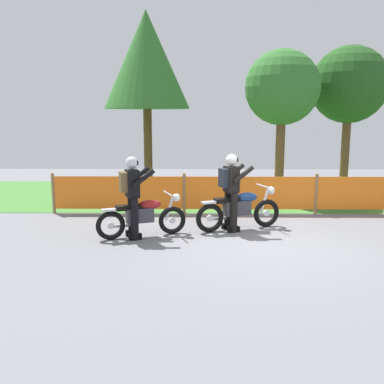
{
  "coord_description": "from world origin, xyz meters",
  "views": [
    {
      "loc": [
        -1.36,
        -8.1,
        2.48
      ],
      "look_at": [
        -1.47,
        0.71,
        0.9
      ],
      "focal_mm": 39.48,
      "sensor_mm": 36.0,
      "label": 1
    }
  ],
  "objects_px": {
    "motorcycle_lead": "(239,209)",
    "rider_lead": "(231,188)",
    "motorcycle_trailing": "(143,216)",
    "rider_trailing": "(132,193)"
  },
  "relations": [
    {
      "from": "motorcycle_lead",
      "to": "rider_lead",
      "type": "distance_m",
      "value": 0.53
    },
    {
      "from": "rider_lead",
      "to": "motorcycle_trailing",
      "type": "bearing_deg",
      "value": 174.77
    },
    {
      "from": "motorcycle_trailing",
      "to": "rider_trailing",
      "type": "xyz_separation_m",
      "value": [
        -0.19,
        -0.08,
        0.51
      ]
    },
    {
      "from": "motorcycle_lead",
      "to": "rider_lead",
      "type": "relative_size",
      "value": 1.15
    },
    {
      "from": "motorcycle_lead",
      "to": "rider_lead",
      "type": "xyz_separation_m",
      "value": [
        -0.21,
        -0.08,
        0.49
      ]
    },
    {
      "from": "motorcycle_trailing",
      "to": "rider_trailing",
      "type": "relative_size",
      "value": 1.08
    },
    {
      "from": "motorcycle_trailing",
      "to": "rider_lead",
      "type": "distance_m",
      "value": 2.0
    },
    {
      "from": "motorcycle_trailing",
      "to": "rider_trailing",
      "type": "height_order",
      "value": "rider_trailing"
    },
    {
      "from": "motorcycle_lead",
      "to": "motorcycle_trailing",
      "type": "xyz_separation_m",
      "value": [
        -2.07,
        -0.6,
        -0.03
      ]
    },
    {
      "from": "rider_lead",
      "to": "motorcycle_lead",
      "type": "bearing_deg",
      "value": 0.51
    }
  ]
}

